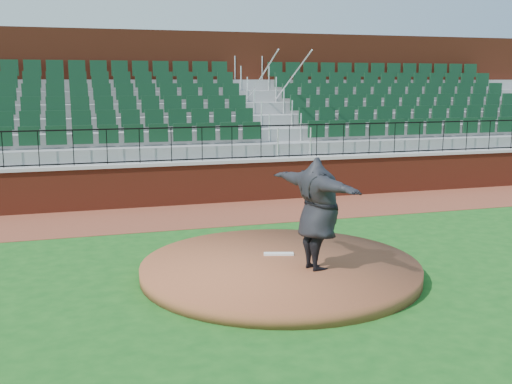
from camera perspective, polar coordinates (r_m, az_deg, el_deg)
ground at (r=12.02m, az=2.11°, el=-7.34°), size 90.00×90.00×0.00m
warning_track at (r=17.05m, az=-3.84°, el=-2.03°), size 34.00×3.20×0.01m
field_wall at (r=18.47m, az=-5.00°, el=0.79°), size 34.00×0.35×1.20m
wall_cap at (r=18.37m, az=-5.03°, el=2.79°), size 34.00×0.45×0.10m
wall_railing at (r=18.31m, az=-5.06°, el=4.49°), size 34.00×0.05×1.00m
seating_stands at (r=20.93m, az=-6.65°, el=6.56°), size 34.00×5.10×4.60m
concourse_wall at (r=23.66m, az=-7.91°, el=8.05°), size 34.00×0.50×5.50m
pitchers_mound at (r=11.73m, az=2.27°, el=-7.16°), size 5.29×5.29×0.25m
pitching_rubber at (r=12.17m, az=2.13°, el=-5.80°), size 0.61×0.31×0.04m
pitcher at (r=11.08m, az=5.78°, el=-2.04°), size 1.25×2.63×2.07m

